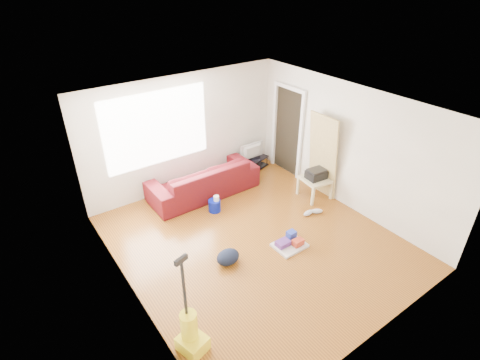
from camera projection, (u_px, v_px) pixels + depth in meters
room at (255, 177)px, 6.30m from camera, size 4.51×5.01×2.51m
sofa at (204, 193)px, 8.20m from camera, size 2.38×0.93×0.69m
tv_stand at (253, 163)px, 9.11m from camera, size 0.81×0.59×0.27m
tv at (253, 152)px, 8.95m from camera, size 0.65×0.09×0.38m
side_table at (315, 181)px, 7.90m from camera, size 0.61×0.61×0.45m
printer at (316, 174)px, 7.81m from camera, size 0.43×0.34×0.21m
bucket at (215, 211)px, 7.62m from camera, size 0.27×0.27×0.25m
toilet_paper at (217, 204)px, 7.53m from camera, size 0.11×0.11×0.10m
cleaning_tray at (290, 243)px, 6.65m from camera, size 0.56×0.45×0.20m
backpack at (228, 262)px, 6.31m from camera, size 0.46×0.39×0.23m
sneakers at (313, 212)px, 7.49m from camera, size 0.44×0.22×0.10m
vacuum at (191, 333)px, 4.79m from camera, size 0.40×0.43×1.50m
door_panel at (318, 193)px, 8.21m from camera, size 0.23×0.73×1.81m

